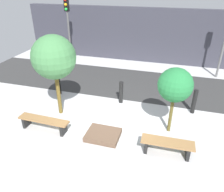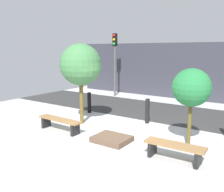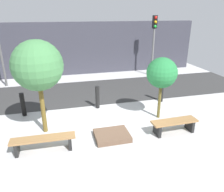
# 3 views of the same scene
# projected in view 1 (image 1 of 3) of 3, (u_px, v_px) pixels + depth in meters

# --- Properties ---
(ground_plane) EXTENTS (18.00, 18.00, 0.00)m
(ground_plane) POSITION_uv_depth(u_px,v_px,m) (109.00, 126.00, 8.37)
(ground_plane) COLOR #AFAFAF
(road_strip) EXTENTS (18.00, 3.80, 0.01)m
(road_strip) POSITION_uv_depth(u_px,v_px,m) (131.00, 83.00, 11.78)
(road_strip) COLOR #313131
(road_strip) RESTS_ON ground
(building_facade) EXTENTS (16.20, 0.50, 3.42)m
(building_facade) POSITION_uv_depth(u_px,v_px,m) (144.00, 35.00, 14.25)
(building_facade) COLOR #33333D
(building_facade) RESTS_ON ground
(bench_left) EXTENTS (1.94, 0.43, 0.47)m
(bench_left) POSITION_uv_depth(u_px,v_px,m) (44.00, 122.00, 8.00)
(bench_left) COLOR black
(bench_left) RESTS_ON ground
(bench_right) EXTENTS (1.66, 0.50, 0.47)m
(bench_right) POSITION_uv_depth(u_px,v_px,m) (167.00, 145.00, 6.91)
(bench_right) COLOR black
(bench_right) RESTS_ON ground
(planter_bed) EXTENTS (1.16, 0.94, 0.18)m
(planter_bed) POSITION_uv_depth(u_px,v_px,m) (103.00, 135.00, 7.74)
(planter_bed) COLOR brown
(planter_bed) RESTS_ON ground
(tree_behind_left_bench) EXTENTS (1.66, 1.66, 3.25)m
(tree_behind_left_bench) POSITION_uv_depth(u_px,v_px,m) (54.00, 58.00, 8.06)
(tree_behind_left_bench) COLOR brown
(tree_behind_left_bench) RESTS_ON ground
(tree_behind_right_bench) EXTENTS (1.17, 1.17, 2.46)m
(tree_behind_right_bench) POSITION_uv_depth(u_px,v_px,m) (175.00, 85.00, 7.23)
(tree_behind_right_bench) COLOR brown
(tree_behind_right_bench) RESTS_ON ground
(bollard_far_left) EXTENTS (0.18, 0.18, 0.98)m
(bollard_far_left) POSITION_uv_depth(u_px,v_px,m) (59.00, 84.00, 10.49)
(bollard_far_left) COLOR black
(bollard_far_left) RESTS_ON ground
(bollard_left) EXTENTS (0.18, 0.18, 1.02)m
(bollard_left) POSITION_uv_depth(u_px,v_px,m) (121.00, 92.00, 9.72)
(bollard_left) COLOR black
(bollard_left) RESTS_ON ground
(bollard_center) EXTENTS (0.17, 0.17, 1.06)m
(bollard_center) POSITION_uv_depth(u_px,v_px,m) (194.00, 102.00, 8.95)
(bollard_center) COLOR black
(bollard_center) RESTS_ON ground
(traffic_light_west) EXTENTS (0.28, 0.27, 4.01)m
(traffic_light_west) POSITION_uv_depth(u_px,v_px,m) (68.00, 20.00, 13.44)
(traffic_light_west) COLOR #505050
(traffic_light_west) RESTS_ON ground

